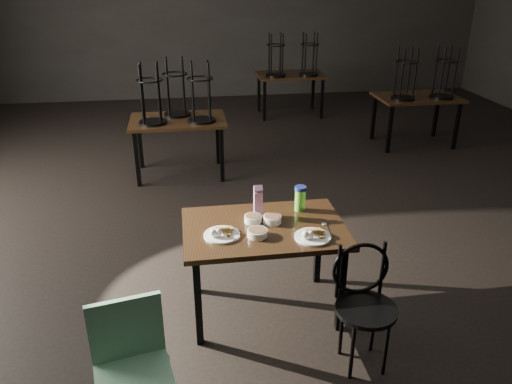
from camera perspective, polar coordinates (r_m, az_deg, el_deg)
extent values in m
plane|color=black|center=(5.28, 6.74, -4.13)|extent=(12.00, 12.00, 0.00)
cube|color=black|center=(10.59, -1.62, 19.42)|extent=(10.00, 0.04, 3.20)
cube|color=black|center=(3.71, 0.93, -4.21)|extent=(1.20, 0.80, 0.04)
cube|color=black|center=(3.60, -6.63, -12.45)|extent=(0.05, 0.05, 0.71)
cube|color=black|center=(3.76, 9.71, -10.93)|extent=(0.05, 0.05, 0.71)
cube|color=black|center=(4.13, -7.03, -7.17)|extent=(0.05, 0.05, 0.71)
cube|color=black|center=(4.27, 7.12, -6.07)|extent=(0.05, 0.05, 0.71)
cylinder|color=white|center=(3.58, -3.93, -4.90)|extent=(0.26, 0.26, 0.02)
cube|color=#AC813D|center=(3.59, -3.94, -3.82)|extent=(0.09, 0.09, 0.04)
cube|color=#AC813D|center=(3.59, -3.44, -3.78)|extent=(0.11, 0.11, 0.03)
ellipsoid|color=white|center=(3.52, -4.91, -4.70)|extent=(0.05, 0.05, 0.06)
ellipsoid|color=white|center=(3.53, -4.32, -4.66)|extent=(0.05, 0.05, 0.06)
cylinder|color=white|center=(3.57, 6.49, -5.11)|extent=(0.26, 0.26, 0.02)
cube|color=#AC813D|center=(3.58, 6.44, -4.02)|extent=(0.09, 0.09, 0.04)
cube|color=#AC813D|center=(3.58, 6.93, -3.98)|extent=(0.11, 0.11, 0.03)
ellipsoid|color=white|center=(3.50, 5.68, -4.93)|extent=(0.05, 0.05, 0.06)
ellipsoid|color=white|center=(3.51, 6.26, -4.88)|extent=(0.05, 0.05, 0.06)
cylinder|color=white|center=(3.75, -0.35, -3.08)|extent=(0.13, 0.13, 0.05)
cylinder|color=brown|center=(3.74, -0.35, -2.83)|extent=(0.11, 0.11, 0.01)
cylinder|color=white|center=(3.74, 1.87, -3.14)|extent=(0.14, 0.14, 0.05)
cylinder|color=brown|center=(3.73, 1.87, -2.88)|extent=(0.12, 0.12, 0.01)
cylinder|color=white|center=(3.56, 0.14, -4.71)|extent=(0.15, 0.15, 0.05)
cylinder|color=brown|center=(3.55, 0.14, -4.46)|extent=(0.12, 0.12, 0.01)
cube|color=#901A6D|center=(3.80, 0.24, -1.36)|extent=(0.07, 0.07, 0.21)
cube|color=#901A6D|center=(3.75, 0.25, 0.33)|extent=(0.07, 0.07, 0.06)
cylinder|color=#6EDA40|center=(3.92, 5.06, -0.93)|extent=(0.09, 0.09, 0.18)
cylinder|color=navy|center=(3.87, 5.12, 0.43)|extent=(0.10, 0.10, 0.03)
ellipsoid|color=silver|center=(3.76, 7.83, -3.59)|extent=(0.05, 0.06, 0.01)
cube|color=silver|center=(3.67, 8.28, -4.39)|extent=(0.03, 0.14, 0.00)
cylinder|color=black|center=(3.43, 12.50, -12.97)|extent=(0.41, 0.41, 0.03)
torus|color=black|center=(3.44, 11.86, -8.57)|extent=(0.39, 0.03, 0.39)
cylinder|color=black|center=(3.69, 13.26, -14.51)|extent=(0.03, 0.03, 0.46)
cylinder|color=black|center=(3.62, 9.75, -15.03)|extent=(0.03, 0.03, 0.46)
cylinder|color=black|center=(3.45, 10.95, -17.38)|extent=(0.03, 0.03, 0.46)
cylinder|color=black|center=(3.53, 14.64, -16.76)|extent=(0.03, 0.03, 0.46)
cube|color=#77B990|center=(2.94, -13.72, -20.20)|extent=(0.48, 0.48, 0.04)
cube|color=#77B990|center=(2.94, -14.62, -14.81)|extent=(0.40, 0.11, 0.38)
cube|color=black|center=(6.44, -8.93, 8.07)|extent=(1.20, 0.80, 0.04)
cube|color=black|center=(6.28, -13.44, 3.66)|extent=(0.05, 0.05, 0.71)
cube|color=black|center=(6.27, -3.93, 4.25)|extent=(0.05, 0.05, 0.71)
cube|color=black|center=(6.88, -13.10, 5.51)|extent=(0.05, 0.05, 0.71)
cube|color=black|center=(6.88, -4.40, 6.06)|extent=(0.05, 0.05, 0.71)
cylinder|color=black|center=(6.30, -11.69, 7.82)|extent=(0.34, 0.34, 0.03)
torus|color=black|center=(6.18, -12.09, 12.26)|extent=(0.32, 0.32, 0.02)
cylinder|color=black|center=(6.30, -11.03, 11.31)|extent=(0.03, 0.03, 0.70)
cylinder|color=black|center=(6.31, -12.85, 11.18)|extent=(0.03, 0.03, 0.70)
cylinder|color=black|center=(6.12, -12.95, 10.77)|extent=(0.03, 0.03, 0.70)
cylinder|color=black|center=(6.11, -11.07, 10.90)|extent=(0.03, 0.03, 0.70)
cylinder|color=black|center=(6.29, -6.19, 8.17)|extent=(0.34, 0.34, 0.03)
torus|color=black|center=(6.18, -6.40, 12.62)|extent=(0.32, 0.32, 0.02)
cylinder|color=black|center=(6.31, -5.47, 11.65)|extent=(0.03, 0.03, 0.70)
cylinder|color=black|center=(6.30, -7.30, 11.55)|extent=(0.03, 0.03, 0.70)
cylinder|color=black|center=(6.10, -7.24, 11.15)|extent=(0.03, 0.03, 0.70)
cylinder|color=black|center=(6.11, -5.35, 11.25)|extent=(0.03, 0.03, 0.70)
cylinder|color=black|center=(6.61, -8.97, 8.79)|extent=(0.34, 0.34, 0.03)
torus|color=black|center=(6.49, -9.26, 13.04)|extent=(0.32, 0.32, 0.02)
cylinder|color=black|center=(6.62, -8.31, 12.11)|extent=(0.03, 0.03, 0.70)
cylinder|color=black|center=(6.62, -10.05, 12.00)|extent=(0.03, 0.03, 0.70)
cylinder|color=black|center=(6.43, -10.07, 11.63)|extent=(0.03, 0.03, 0.70)
cylinder|color=black|center=(6.43, -8.27, 11.75)|extent=(0.03, 0.03, 0.70)
cube|color=black|center=(7.93, 17.95, 10.26)|extent=(1.20, 0.80, 0.04)
cube|color=black|center=(7.53, 15.04, 6.93)|extent=(0.05, 0.05, 0.71)
cube|color=black|center=(8.00, 21.95, 6.99)|extent=(0.05, 0.05, 0.71)
cube|color=black|center=(8.10, 13.30, 8.30)|extent=(0.05, 0.05, 0.71)
cube|color=black|center=(8.53, 19.88, 8.31)|extent=(0.05, 0.05, 0.71)
cylinder|color=black|center=(7.67, 16.42, 10.26)|extent=(0.34, 0.34, 0.03)
torus|color=black|center=(7.57, 16.87, 13.92)|extent=(0.32, 0.32, 0.02)
cylinder|color=black|center=(7.72, 17.13, 13.05)|extent=(0.03, 0.03, 0.70)
cylinder|color=black|center=(7.64, 15.75, 13.10)|extent=(0.03, 0.03, 0.70)
cylinder|color=black|center=(7.46, 16.35, 12.78)|extent=(0.03, 0.03, 0.70)
cylinder|color=black|center=(7.55, 17.76, 12.73)|extent=(0.03, 0.03, 0.70)
cylinder|color=black|center=(7.93, 20.42, 10.18)|extent=(0.34, 0.34, 0.03)
torus|color=black|center=(7.84, 20.96, 13.71)|extent=(0.32, 0.32, 0.02)
cylinder|color=black|center=(8.00, 21.12, 12.87)|extent=(0.03, 0.03, 0.70)
cylinder|color=black|center=(7.90, 19.83, 12.94)|extent=(0.03, 0.03, 0.70)
cylinder|color=black|center=(7.73, 20.50, 12.61)|extent=(0.03, 0.03, 0.70)
cylinder|color=black|center=(7.83, 21.81, 12.55)|extent=(0.03, 0.03, 0.70)
cube|color=black|center=(9.22, 3.94, 13.19)|extent=(1.20, 0.80, 0.04)
cube|color=black|center=(8.90, 0.99, 10.36)|extent=(0.05, 0.05, 0.71)
cube|color=black|center=(9.13, 7.55, 10.51)|extent=(0.05, 0.05, 0.71)
cube|color=black|center=(9.51, 0.34, 11.28)|extent=(0.05, 0.05, 0.71)
cube|color=black|center=(9.73, 6.52, 11.42)|extent=(0.05, 0.05, 0.71)
cylinder|color=black|center=(9.01, 2.24, 13.19)|extent=(0.34, 0.34, 0.03)
torus|color=black|center=(8.93, 2.30, 16.34)|extent=(0.32, 0.32, 0.02)
cylinder|color=black|center=(9.06, 2.80, 15.59)|extent=(0.03, 0.03, 0.70)
cylinder|color=black|center=(9.03, 1.52, 15.57)|extent=(0.03, 0.03, 0.70)
cylinder|color=black|center=(8.84, 1.75, 15.38)|extent=(0.03, 0.03, 0.70)
cylinder|color=black|center=(8.87, 3.06, 15.39)|extent=(0.03, 0.03, 0.70)
cylinder|color=black|center=(9.14, 6.04, 13.24)|extent=(0.34, 0.34, 0.03)
torus|color=black|center=(9.06, 6.18, 16.34)|extent=(0.32, 0.32, 0.02)
cylinder|color=black|center=(9.20, 6.61, 15.59)|extent=(0.03, 0.03, 0.70)
cylinder|color=black|center=(9.15, 5.36, 15.60)|extent=(0.03, 0.03, 0.70)
cylinder|color=black|center=(8.96, 5.67, 15.40)|extent=(0.03, 0.03, 0.70)
cylinder|color=black|center=(9.01, 6.94, 15.40)|extent=(0.03, 0.03, 0.70)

